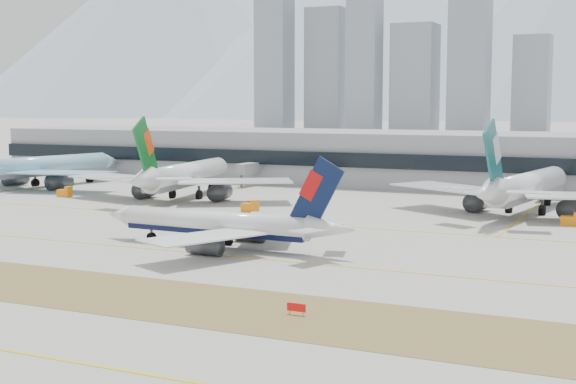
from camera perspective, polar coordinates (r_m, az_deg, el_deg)
The scene contains 11 objects.
ground at distance 126.22m, azimuth -2.57°, elevation -4.24°, with size 3000.00×3000.00×0.00m, color #9E9B94.
taxiing_airliner at distance 128.93m, azimuth -4.57°, elevation -2.35°, with size 46.10×40.06×15.49m.
widebody_korean at distance 232.93m, azimuth -17.24°, elevation 1.66°, with size 56.40×55.92×20.45m.
widebody_eva at distance 196.20m, azimuth -7.42°, elevation 1.10°, with size 57.51×56.82×20.72m.
widebody_cathay at distance 174.57m, azimuth 16.47°, elevation 0.25°, with size 57.32×56.60×20.64m.
terminal at distance 232.59m, azimuth 10.62°, elevation 2.34°, with size 280.00×43.10×15.00m.
hold_sign_right at distance 88.44m, azimuth 0.60°, elevation -8.22°, with size 2.20×0.15×1.35m.
gse_b at distance 172.00m, azimuth -2.67°, elevation -1.08°, with size 3.55×2.00×2.60m.
gse_c at distance 161.76m, azimuth 19.50°, elevation -1.90°, with size 3.55×2.00×2.60m.
gse_a at distance 207.41m, azimuth -15.56°, elevation -0.04°, with size 3.55×2.00×2.60m.
city_skyline at distance 587.49m, azimuth 8.82°, elevation 8.80°, with size 342.00×49.80×140.00m.
Camera 1 is at (57.46, -110.01, 22.99)m, focal length 50.00 mm.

